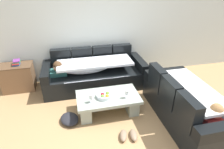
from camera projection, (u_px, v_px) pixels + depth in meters
ground_plane at (122, 130)px, 3.34m from camera, size 14.00×14.00×0.00m
back_wall at (100, 25)px, 4.55m from camera, size 9.00×0.10×2.70m
couch_along_wall at (93, 74)px, 4.52m from camera, size 2.38×0.92×0.88m
couch_near_window at (186, 105)px, 3.44m from camera, size 0.92×1.93×0.88m
coffee_table at (108, 102)px, 3.67m from camera, size 1.20×0.68×0.38m
fruit_bowl at (104, 96)px, 3.54m from camera, size 0.28×0.28×0.10m
wine_glass_near_left at (91, 97)px, 3.38m from camera, size 0.07×0.07×0.17m
wine_glass_near_right at (127, 93)px, 3.50m from camera, size 0.07×0.07×0.17m
side_cabinet at (18, 77)px, 4.38m from camera, size 0.72×0.44×0.64m
book_stack_on_cabinet at (16, 63)px, 4.21m from camera, size 0.17×0.21×0.11m
pair_of_shoes at (128, 135)px, 3.17m from camera, size 0.35×0.32×0.09m
crumpled_garment at (69, 119)px, 3.50m from camera, size 0.44×0.49×0.12m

